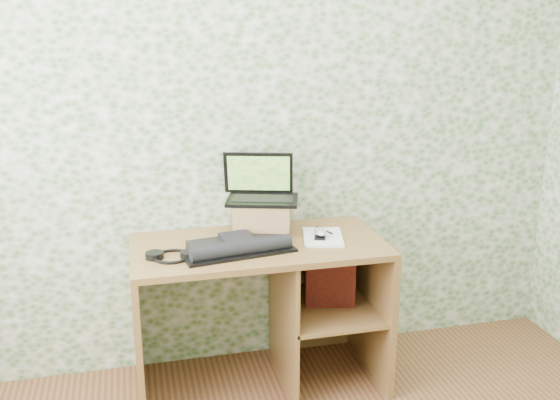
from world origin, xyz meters
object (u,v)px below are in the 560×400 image
object	(u,v)px
notepad	(323,237)
keyboard	(239,246)
desk	(273,291)
riser	(263,217)
laptop	(261,189)

from	to	relation	value
notepad	keyboard	bearing A→B (deg)	-157.05
desk	keyboard	bearing A→B (deg)	-151.01
riser	keyboard	world-z (taller)	riser
riser	notepad	world-z (taller)	riser
desk	keyboard	world-z (taller)	keyboard
laptop	riser	bearing A→B (deg)	-73.29
laptop	notepad	bearing A→B (deg)	-18.02
riser	laptop	world-z (taller)	laptop
keyboard	riser	bearing A→B (deg)	44.73
laptop	notepad	xyz separation A→B (m)	(0.27, -0.19, -0.21)
riser	notepad	distance (m)	0.31
desk	riser	size ratio (longest dim) A/B	4.41
desk	notepad	world-z (taller)	notepad
keyboard	notepad	bearing A→B (deg)	0.08
riser	notepad	size ratio (longest dim) A/B	1.02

